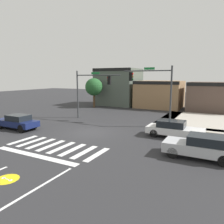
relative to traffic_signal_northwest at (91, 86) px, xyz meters
name	(u,v)px	position (x,y,z in m)	size (l,w,h in m)	color
ground_plane	(91,132)	(3.29, -5.30, -3.95)	(120.00, 120.00, 0.00)	#2B2B2D
crosswalk_near	(56,146)	(3.29, -9.80, -3.95)	(7.37, 2.75, 0.01)	silver
bike_detector_marking	(7,179)	(4.61, -14.75, -3.95)	(1.16, 1.16, 0.01)	yellow
curb_corner_northeast	(201,122)	(11.78, 4.12, -3.88)	(10.00, 10.60, 0.15)	#B2AA9E
storefront_row	(154,91)	(3.38, 13.72, -1.29)	(23.60, 6.55, 6.49)	#4C564C
traffic_signal_northwest	(91,86)	(0.00, 0.00, 0.00)	(5.85, 0.32, 5.72)	#383A3D
traffic_signal_northeast	(153,85)	(7.31, 0.25, 0.24)	(5.15, 0.32, 6.08)	#383A3D
car_silver	(201,146)	(12.74, -7.37, -3.19)	(4.19, 1.78, 1.47)	#B7BABF
car_white	(174,129)	(10.30, -3.35, -3.24)	(4.60, 1.75, 1.40)	white
car_navy	(17,122)	(-3.72, -7.50, -3.23)	(4.49, 1.70, 1.41)	#141E4C
roadside_tree	(94,87)	(-5.21, 8.70, -0.58)	(2.87, 2.87, 4.83)	#4C3823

